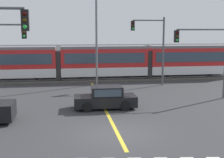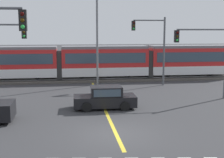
{
  "view_description": "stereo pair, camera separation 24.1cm",
  "coord_description": "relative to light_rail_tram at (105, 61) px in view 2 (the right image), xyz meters",
  "views": [
    {
      "loc": [
        -2.57,
        -15.16,
        5.29
      ],
      "look_at": [
        0.9,
        7.95,
        1.6
      ],
      "focal_mm": 50.0,
      "sensor_mm": 36.0,
      "label": 1
    },
    {
      "loc": [
        -2.33,
        -15.19,
        5.29
      ],
      "look_at": [
        0.9,
        7.95,
        1.6
      ],
      "focal_mm": 50.0,
      "sensor_mm": 36.0,
      "label": 2
    }
  ],
  "objects": [
    {
      "name": "ground_plane",
      "position": [
        -1.46,
        -17.66,
        -2.05
      ],
      "size": [
        200.0,
        200.0,
        0.0
      ],
      "primitive_type": "plane",
      "color": "#333335"
    },
    {
      "name": "rail_near",
      "position": [
        -1.46,
        -0.71,
        -1.82
      ],
      "size": [
        120.0,
        0.08,
        0.1
      ],
      "primitive_type": "cube",
      "color": "#939399",
      "rests_on": "track_bed"
    },
    {
      "name": "lane_centre_line",
      "position": [
        -1.46,
        -11.06,
        -2.04
      ],
      "size": [
        0.2,
        18.12,
        0.01
      ],
      "primitive_type": "cube",
      "color": "gold",
      "rests_on": "ground"
    },
    {
      "name": "traffic_light_far_right",
      "position": [
        4.21,
        -4.09,
        2.23
      ],
      "size": [
        3.25,
        0.38,
        6.48
      ],
      "color": "#515459",
      "rests_on": "ground"
    },
    {
      "name": "street_lamp_centre",
      "position": [
        -0.92,
        -3.02,
        3.37
      ],
      "size": [
        1.8,
        0.28,
        9.75
      ],
      "color": "slate",
      "rests_on": "ground"
    },
    {
      "name": "light_rail_tram",
      "position": [
        0.0,
        0.0,
        0.0
      ],
      "size": [
        28.0,
        2.64,
        3.43
      ],
      "color": "silver",
      "rests_on": "track_bed"
    },
    {
      "name": "sedan_crossing",
      "position": [
        -1.4,
        -12.27,
        -1.35
      ],
      "size": [
        4.23,
        1.98,
        1.52
      ],
      "color": "black",
      "rests_on": "ground"
    },
    {
      "name": "traffic_light_mid_right",
      "position": [
        6.67,
        -10.47,
        1.78
      ],
      "size": [
        4.25,
        0.38,
        5.67
      ],
      "color": "#515459",
      "rests_on": "ground"
    },
    {
      "name": "rail_far",
      "position": [
        -1.46,
        0.73,
        -1.82
      ],
      "size": [
        120.0,
        0.08,
        0.1
      ],
      "primitive_type": "cube",
      "color": "#939399",
      "rests_on": "track_bed"
    },
    {
      "name": "track_bed",
      "position": [
        -1.46,
        0.01,
        -1.96
      ],
      "size": [
        120.0,
        4.0,
        0.18
      ],
      "primitive_type": "cube",
      "color": "#4C4742",
      "rests_on": "ground"
    }
  ]
}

